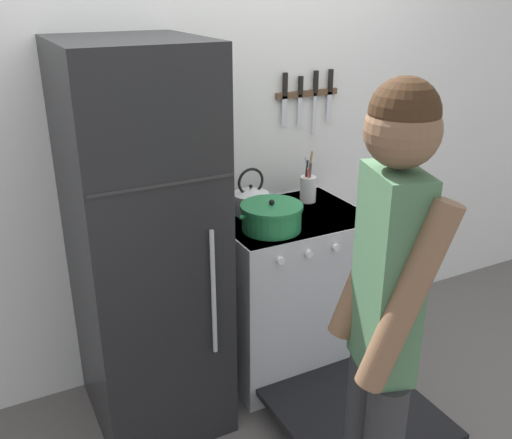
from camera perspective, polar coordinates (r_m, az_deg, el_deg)
The scene contains 9 objects.
ground_plane at distance 3.47m, azimuth -3.97°, elevation -12.50°, with size 14.00×14.00×0.00m, color #5B5654.
wall_back at distance 2.96m, azimuth -4.86°, elevation 8.53°, with size 10.00×0.06×2.55m.
refrigerator at distance 2.60m, azimuth -11.15°, elevation -2.65°, with size 0.59×0.71×1.79m.
stove_range at distance 3.09m, azimuth 3.53°, elevation -7.52°, with size 0.76×1.31×0.89m.
dutch_oven_pot at distance 2.72m, azimuth 1.57°, elevation 0.26°, with size 0.34×0.30×0.15m.
tea_kettle at distance 2.93m, azimuth -0.49°, elevation 2.02°, with size 0.24×0.19×0.24m.
utensil_jar at distance 3.09m, azimuth 5.23°, elevation 3.18°, with size 0.09×0.09×0.28m.
person at distance 1.82m, azimuth 12.59°, elevation -10.55°, with size 0.35×0.41×1.76m.
wall_knife_strip at distance 3.14m, azimuth 5.18°, elevation 12.57°, with size 0.38×0.03×0.35m.
Camera 1 is at (-1.10, -2.63, 1.97)m, focal length 40.00 mm.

